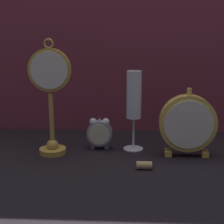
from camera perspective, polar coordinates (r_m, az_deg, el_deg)
The scene contains 7 objects.
ground_plane at distance 1.09m, azimuth -0.23°, elevation -7.58°, with size 4.00×4.00×0.00m, color black.
fabric_backdrop_drape at distance 1.34m, azimuth 0.59°, elevation 12.31°, with size 1.49×0.01×0.72m, color brown.
pocket_watch_on_stand at distance 1.12m, azimuth -9.34°, elevation 2.29°, with size 0.13×0.08×0.35m.
alarm_clock_twin_bell at distance 1.17m, azimuth -1.92°, elevation -3.08°, with size 0.08×0.03×0.10m.
mantel_clock_silver at distance 1.12m, azimuth 11.48°, elevation -1.75°, with size 0.17×0.04×0.21m.
champagne_flute at distance 1.15m, azimuth 3.36°, elevation 1.80°, with size 0.06×0.06×0.25m.
wine_cork at distance 1.03m, azimuth 4.92°, elevation -8.10°, with size 0.02×0.02×0.04m, color tan.
Camera 1 is at (0.06, -1.01, 0.39)m, focal length 60.00 mm.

